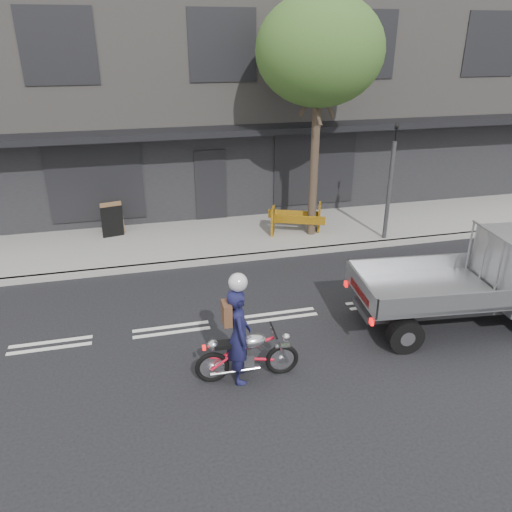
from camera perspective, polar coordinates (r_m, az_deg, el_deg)
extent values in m
plane|color=black|center=(11.10, 2.85, -6.82)|extent=(80.00, 80.00, 0.00)
cube|color=gray|center=(15.17, -2.21, 2.26)|extent=(32.00, 3.20, 0.15)
cube|color=gray|center=(13.73, -0.83, -0.13)|extent=(32.00, 0.20, 0.15)
cube|color=slate|center=(20.68, -6.40, 19.15)|extent=(26.00, 10.00, 8.00)
cylinder|color=#382B21|center=(14.70, 6.61, 9.31)|extent=(0.24, 0.24, 4.00)
ellipsoid|color=#3C5620|center=(14.24, 7.28, 22.26)|extent=(3.40, 3.40, 2.89)
cylinder|color=#2D2D30|center=(14.91, 14.94, 6.86)|extent=(0.12, 0.12, 3.00)
imported|color=black|center=(14.52, 15.68, 13.47)|extent=(0.08, 0.10, 0.50)
torus|color=black|center=(9.07, -5.03, -12.55)|extent=(0.62, 0.12, 0.61)
torus|color=black|center=(9.24, 2.98, -11.71)|extent=(0.62, 0.12, 0.61)
cube|color=#2D2D30|center=(9.07, -1.29, -11.69)|extent=(0.32, 0.23, 0.25)
ellipsoid|color=#B6B5BA|center=(8.88, -0.37, -9.64)|extent=(0.51, 0.31, 0.25)
cube|color=black|center=(8.83, -3.22, -10.03)|extent=(0.50, 0.24, 0.08)
cylinder|color=black|center=(8.84, 2.02, -8.44)|extent=(0.07, 0.55, 0.04)
imported|color=#15163C|center=(8.76, -1.97, -9.10)|extent=(0.46, 0.68, 1.79)
cylinder|color=black|center=(10.18, 16.67, -8.71)|extent=(0.73, 0.33, 0.71)
cylinder|color=black|center=(11.41, 13.53, -4.56)|extent=(0.73, 0.33, 0.71)
cylinder|color=black|center=(12.77, 26.08, -3.31)|extent=(0.73, 0.33, 0.71)
cube|color=#2D2D30|center=(11.35, 22.05, -5.03)|extent=(4.34, 1.36, 0.13)
cube|color=#A0A1A5|center=(10.83, 18.69, -3.85)|extent=(2.95, 2.08, 0.09)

